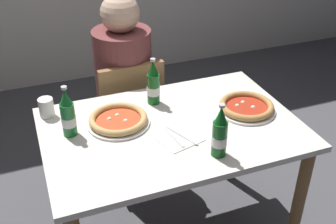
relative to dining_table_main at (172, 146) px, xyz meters
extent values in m
cube|color=silver|center=(0.00, 0.00, 0.10)|extent=(1.20, 0.80, 0.03)
cylinder|color=olive|center=(0.54, -0.34, -0.28)|extent=(0.06, 0.06, 0.72)
cylinder|color=olive|center=(-0.54, 0.34, -0.28)|extent=(0.06, 0.06, 0.72)
cylinder|color=olive|center=(0.54, 0.34, -0.28)|extent=(0.06, 0.06, 0.72)
cube|color=olive|center=(-0.05, 0.68, -0.21)|extent=(0.41, 0.41, 0.04)
cube|color=olive|center=(-0.05, 0.50, 0.01)|extent=(0.38, 0.05, 0.40)
cylinder|color=olive|center=(0.11, 0.86, -0.43)|extent=(0.04, 0.04, 0.41)
cylinder|color=olive|center=(-0.23, 0.84, -0.43)|extent=(0.04, 0.04, 0.41)
cylinder|color=olive|center=(0.12, 0.52, -0.43)|extent=(0.04, 0.04, 0.41)
cylinder|color=olive|center=(-0.22, 0.50, -0.43)|extent=(0.04, 0.04, 0.41)
cube|color=#2D3342|center=(-0.05, 0.66, -0.41)|extent=(0.32, 0.28, 0.45)
cylinder|color=brown|center=(-0.05, 0.66, 0.09)|extent=(0.34, 0.34, 0.55)
sphere|color=beige|center=(-0.05, 0.66, 0.46)|extent=(0.22, 0.22, 0.22)
cylinder|color=white|center=(-0.23, 0.11, 0.12)|extent=(0.30, 0.30, 0.01)
cylinder|color=#CC4723|center=(-0.23, 0.11, 0.13)|extent=(0.21, 0.21, 0.01)
torus|color=tan|center=(-0.23, 0.11, 0.14)|extent=(0.28, 0.28, 0.03)
sphere|color=silver|center=(-0.27, 0.13, 0.13)|extent=(0.02, 0.02, 0.02)
sphere|color=silver|center=(-0.20, 0.09, 0.13)|extent=(0.02, 0.02, 0.02)
sphere|color=silver|center=(-0.22, 0.15, 0.13)|extent=(0.02, 0.02, 0.02)
cylinder|color=white|center=(0.40, 0.00, 0.12)|extent=(0.29, 0.29, 0.01)
cylinder|color=#AD2D19|center=(0.40, 0.00, 0.13)|extent=(0.21, 0.21, 0.01)
torus|color=#B78447|center=(0.40, 0.00, 0.14)|extent=(0.27, 0.27, 0.03)
sphere|color=silver|center=(0.36, 0.03, 0.13)|extent=(0.02, 0.02, 0.02)
sphere|color=silver|center=(0.43, -0.01, 0.13)|extent=(0.02, 0.02, 0.02)
sphere|color=silver|center=(0.41, 0.05, 0.13)|extent=(0.02, 0.02, 0.02)
cylinder|color=#14591E|center=(-0.01, 0.24, 0.19)|extent=(0.06, 0.06, 0.16)
cone|color=#14591E|center=(-0.01, 0.24, 0.31)|extent=(0.05, 0.05, 0.07)
cylinder|color=#B7B7BC|center=(-0.01, 0.24, 0.36)|extent=(0.03, 0.03, 0.01)
cylinder|color=white|center=(-0.01, 0.24, 0.19)|extent=(0.07, 0.07, 0.04)
cylinder|color=#196B2D|center=(-0.46, 0.10, 0.19)|extent=(0.06, 0.06, 0.16)
cone|color=#196B2D|center=(-0.46, 0.10, 0.31)|extent=(0.05, 0.05, 0.07)
cylinder|color=#B7B7BC|center=(-0.46, 0.10, 0.36)|extent=(0.03, 0.03, 0.01)
cylinder|color=white|center=(-0.46, 0.10, 0.19)|extent=(0.07, 0.07, 0.04)
cylinder|color=#14591E|center=(0.11, -0.27, 0.19)|extent=(0.06, 0.06, 0.16)
cone|color=#14591E|center=(0.11, -0.27, 0.31)|extent=(0.05, 0.05, 0.07)
cylinder|color=#B7B7BC|center=(0.11, -0.27, 0.36)|extent=(0.03, 0.03, 0.01)
cylinder|color=white|center=(0.11, -0.27, 0.19)|extent=(0.07, 0.07, 0.04)
cube|color=white|center=(-0.01, -0.10, 0.12)|extent=(0.22, 0.22, 0.00)
cube|color=silver|center=(0.01, -0.10, 0.12)|extent=(0.09, 0.18, 0.00)
cube|color=silver|center=(-0.03, -0.10, 0.12)|extent=(0.04, 0.17, 0.00)
cylinder|color=white|center=(-0.53, 0.30, 0.16)|extent=(0.07, 0.07, 0.09)
camera|label=1|loc=(-0.59, -1.50, 1.19)|focal=44.01mm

